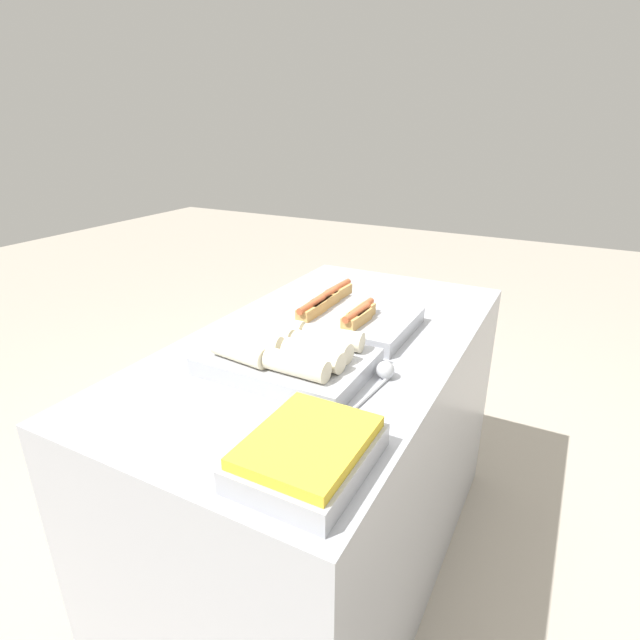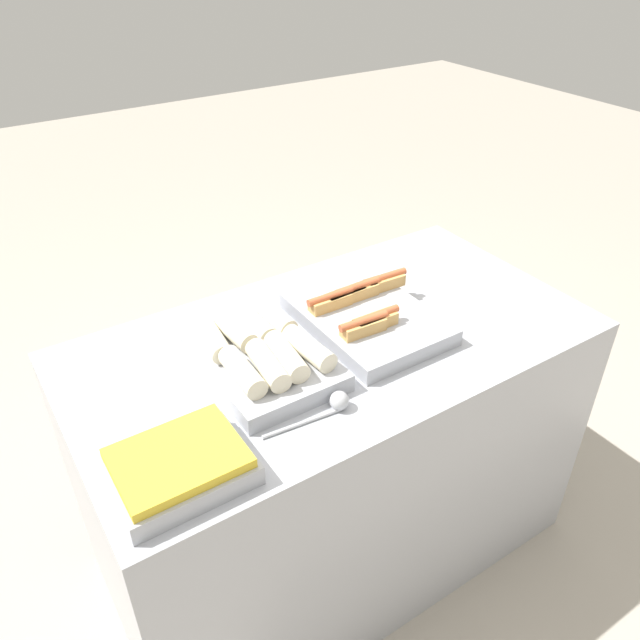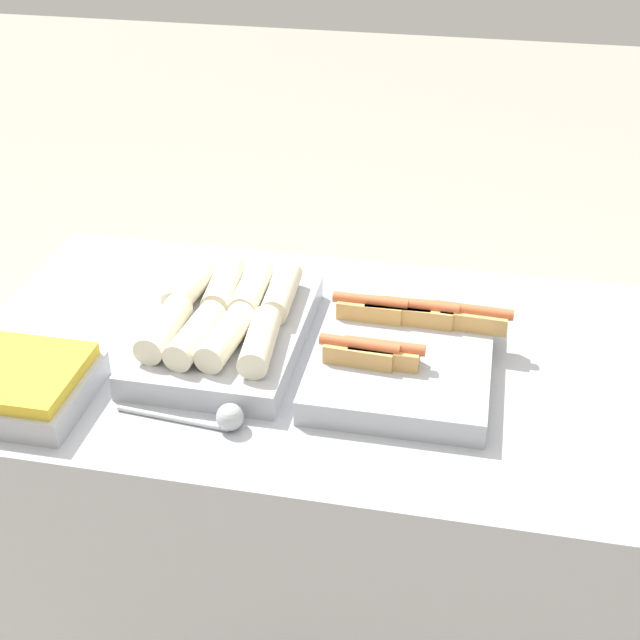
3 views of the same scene
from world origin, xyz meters
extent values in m
plane|color=#ADA393|center=(0.00, 0.00, 0.00)|extent=(12.00, 12.00, 0.00)
cube|color=#A8AAB2|center=(0.00, 0.00, 0.46)|extent=(1.50, 0.80, 0.91)
cube|color=#A8AAB2|center=(0.11, 0.00, 0.94)|extent=(0.33, 0.45, 0.05)
cube|color=tan|center=(0.09, -0.08, 0.98)|extent=(0.13, 0.05, 0.04)
cylinder|color=#CC6038|center=(0.09, -0.08, 1.00)|extent=(0.15, 0.03, 0.02)
cube|color=tan|center=(0.14, 0.08, 0.98)|extent=(0.13, 0.05, 0.04)
cylinder|color=#CC6038|center=(0.14, 0.08, 1.00)|extent=(0.15, 0.03, 0.02)
cube|color=tan|center=(0.24, 0.08, 0.98)|extent=(0.13, 0.05, 0.04)
cylinder|color=#CC6038|center=(0.24, 0.08, 1.00)|extent=(0.15, 0.03, 0.02)
cube|color=tan|center=(0.04, -0.08, 0.98)|extent=(0.13, 0.05, 0.04)
cylinder|color=#CC6038|center=(0.04, -0.08, 1.00)|extent=(0.15, 0.03, 0.02)
cube|color=tan|center=(0.04, 0.08, 0.98)|extent=(0.13, 0.05, 0.04)
cylinder|color=#CC6038|center=(0.04, 0.08, 1.00)|extent=(0.15, 0.03, 0.02)
cube|color=tan|center=(0.09, 0.08, 0.98)|extent=(0.13, 0.05, 0.04)
cylinder|color=#CC6038|center=(0.09, 0.08, 1.00)|extent=(0.15, 0.03, 0.02)
cube|color=#A8AAB2|center=(-0.24, 0.00, 0.94)|extent=(0.30, 0.44, 0.05)
cylinder|color=beige|center=(-0.21, 0.09, 0.99)|extent=(0.06, 0.17, 0.06)
cylinder|color=beige|center=(-0.14, -0.09, 0.99)|extent=(0.07, 0.17, 0.06)
cylinder|color=beige|center=(-0.33, -0.08, 0.99)|extent=(0.06, 0.17, 0.06)
cylinder|color=beige|center=(-0.27, -0.10, 0.99)|extent=(0.07, 0.17, 0.06)
cylinder|color=beige|center=(-0.33, 0.08, 0.99)|extent=(0.07, 0.17, 0.06)
cylinder|color=beige|center=(-0.27, 0.09, 0.99)|extent=(0.07, 0.17, 0.06)
cylinder|color=beige|center=(-0.21, -0.09, 0.99)|extent=(0.07, 0.17, 0.06)
cylinder|color=beige|center=(-0.15, 0.09, 0.99)|extent=(0.06, 0.17, 0.06)
cube|color=#A8AAB2|center=(-0.57, -0.25, 0.94)|extent=(0.29, 0.23, 0.05)
cube|color=gold|center=(-0.57, -0.25, 0.97)|extent=(0.27, 0.21, 0.02)
cylinder|color=#B2B5BA|center=(-0.26, -0.25, 0.92)|extent=(0.21, 0.03, 0.01)
sphere|color=#B2B5BA|center=(-0.16, -0.25, 0.94)|extent=(0.05, 0.05, 0.05)
camera|label=1|loc=(-1.27, -0.65, 1.55)|focal=28.00mm
camera|label=2|loc=(-0.82, -1.19, 1.95)|focal=35.00mm
camera|label=3|loc=(0.24, -1.41, 1.89)|focal=50.00mm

